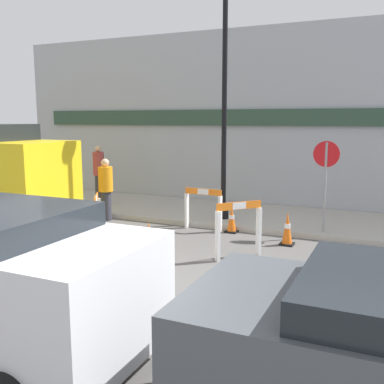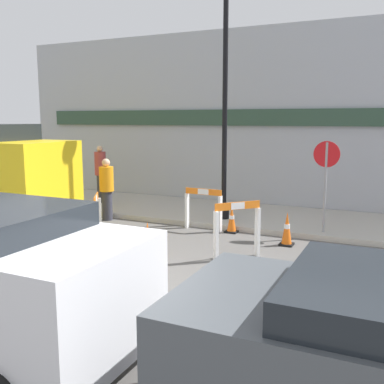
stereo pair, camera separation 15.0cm
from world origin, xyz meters
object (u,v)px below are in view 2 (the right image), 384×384
(streetlamp_post, at_px, (225,68))
(person_pedestrian, at_px, (100,172))
(stop_sign, at_px, (326,172))
(person_worker, at_px, (107,188))

(streetlamp_post, distance_m, person_pedestrian, 5.30)
(stop_sign, relative_size, person_worker, 1.25)
(streetlamp_post, height_order, stop_sign, streetlamp_post)
(streetlamp_post, xyz_separation_m, stop_sign, (2.65, -0.39, -2.47))
(stop_sign, distance_m, person_worker, 5.76)
(stop_sign, height_order, person_worker, stop_sign)
(person_pedestrian, bearing_deg, stop_sign, 154.31)
(streetlamp_post, relative_size, person_pedestrian, 3.42)
(person_worker, height_order, person_pedestrian, person_pedestrian)
(streetlamp_post, relative_size, stop_sign, 2.89)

